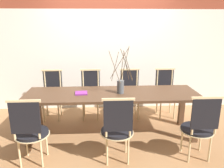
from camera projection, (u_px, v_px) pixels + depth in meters
name	position (u px, v px, depth m)	size (l,w,h in m)	color
ground_plane	(112.00, 134.00, 3.71)	(16.00, 16.00, 0.00)	#9E7047
wall_rear	(109.00, 34.00, 4.52)	(12.00, 0.06, 3.20)	white
dining_table	(112.00, 98.00, 3.54)	(2.79, 0.82, 0.73)	#4C3321
chair_near_leftend	(30.00, 130.00, 2.80)	(0.45, 0.45, 0.95)	black
chair_near_left	(117.00, 128.00, 2.86)	(0.45, 0.45, 0.95)	black
chair_near_center	(199.00, 126.00, 2.91)	(0.45, 0.45, 0.95)	black
chair_far_leftend	(52.00, 94.00, 4.25)	(0.45, 0.45, 0.95)	black
chair_far_left	(91.00, 93.00, 4.28)	(0.45, 0.45, 0.95)	black
chair_far_center	(130.00, 93.00, 4.32)	(0.45, 0.45, 0.95)	black
chair_far_right	(166.00, 92.00, 4.36)	(0.45, 0.45, 0.95)	black
vase_centerpiece	(121.00, 85.00, 3.47)	(0.39, 0.36, 0.75)	#4C5156
book_stack	(81.00, 93.00, 3.48)	(0.21, 0.20, 0.02)	#842D8C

